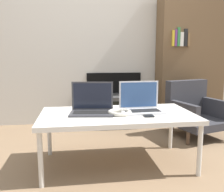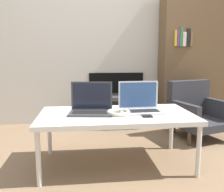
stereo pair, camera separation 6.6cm
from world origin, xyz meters
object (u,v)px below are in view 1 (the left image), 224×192
at_px(headphones, 120,112).
at_px(phone, 147,115).
at_px(tv, 116,111).
at_px(armchair, 194,110).
at_px(laptop_left, 92,106).
at_px(laptop_right, 141,105).

relative_size(headphones, phone, 1.38).
bearing_deg(tv, armchair, -32.16).
distance_m(laptop_left, tv, 1.20).
height_order(laptop_right, headphones, laptop_right).
height_order(laptop_left, laptop_right, same).
relative_size(laptop_right, headphones, 1.81).
height_order(laptop_left, armchair, laptop_left).
xyz_separation_m(laptop_left, tv, (0.38, 1.10, -0.30)).
bearing_deg(laptop_right, laptop_left, 178.07).
bearing_deg(headphones, laptop_right, 22.18).
distance_m(laptop_left, headphones, 0.23).
xyz_separation_m(laptop_right, headphones, (-0.19, -0.08, -0.04)).
bearing_deg(phone, laptop_left, 161.18).
bearing_deg(phone, laptop_right, 96.63).
bearing_deg(armchair, tv, 131.70).
relative_size(laptop_left, laptop_right, 1.05).
relative_size(laptop_right, phone, 2.51).
bearing_deg(headphones, armchair, 34.91).
height_order(laptop_right, phone, laptop_right).
bearing_deg(phone, tv, 92.13).
bearing_deg(laptop_right, tv, 89.56).
relative_size(phone, armchair, 0.21).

